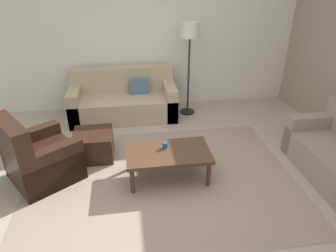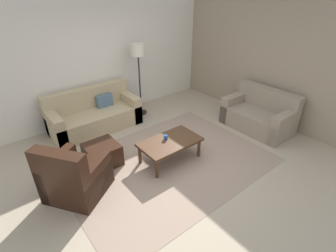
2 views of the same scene
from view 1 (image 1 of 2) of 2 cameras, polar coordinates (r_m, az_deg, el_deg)
The scene contains 9 objects.
ground_plane at distance 4.18m, azimuth -1.28°, elevation -10.02°, with size 8.00×8.00×0.00m, color tan.
rear_partition at distance 6.00m, azimuth -4.67°, elevation 16.65°, with size 6.00×0.12×2.80m, color silver.
area_rug at distance 4.17m, azimuth -1.28°, elevation -9.98°, with size 3.57×2.62×0.01m, color gray.
couch_main at distance 5.84m, azimuth -8.33°, elevation 4.78°, with size 1.93×0.88×0.88m.
armchair_leather at distance 4.35m, azimuth -23.29°, elevation -5.96°, with size 1.11×1.11×0.95m.
ottoman at distance 4.67m, azimuth -13.75°, elevation -3.44°, with size 0.56×0.56×0.40m, color black.
coffee_table at distance 4.02m, azimuth 0.02°, elevation -5.39°, with size 1.10×0.64×0.41m.
cup at distance 4.04m, azimuth -0.57°, elevation -3.64°, with size 0.07×0.07×0.08m, color #1E478C.
lamp_standing at distance 5.55m, azimuth 4.09°, elevation 15.84°, with size 0.32×0.32×1.71m.
Camera 1 is at (-0.38, -3.27, 2.57)m, focal length 32.50 mm.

